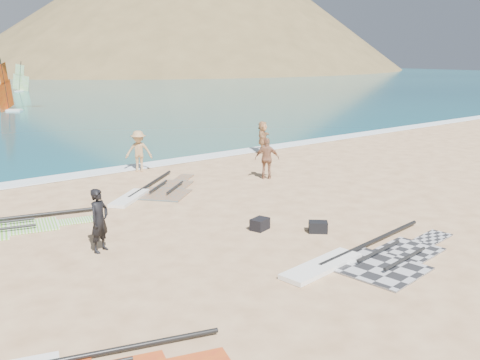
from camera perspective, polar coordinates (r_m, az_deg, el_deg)
ground at (r=14.87m, az=5.41°, el=-7.35°), size 300.00×300.00×0.00m
surf_line at (r=24.85m, az=-14.63°, el=0.76°), size 300.00×1.20×0.04m
headland_main at (r=169.08m, az=-4.55°, el=11.61°), size 143.00×143.00×45.00m
headland_minor at (r=198.35m, az=2.37°, el=11.90°), size 70.00×70.00×28.00m
rig_grey at (r=14.39m, az=13.31°, el=-8.18°), size 6.16×2.65×0.20m
rig_orange at (r=20.84m, az=-9.31°, el=-1.23°), size 5.18×4.28×0.20m
gear_bag_near at (r=16.33m, az=2.13°, el=-4.72°), size 0.65×0.54×0.35m
gear_bag_far at (r=16.27m, az=8.33°, el=-4.97°), size 0.67×0.66×0.33m
person_wetsuit at (r=14.87m, az=-14.77°, el=-4.19°), size 0.76×0.66×1.75m
beachgoer_mid at (r=24.61m, az=-10.75°, el=3.05°), size 1.38×1.25×1.86m
beachgoer_back at (r=22.73m, az=2.90°, el=2.30°), size 1.05×1.01×1.76m
beachgoer_right at (r=28.77m, az=2.42°, el=4.60°), size 1.54×1.41×1.71m
windsurfer_centre at (r=53.89m, az=-23.73°, el=8.19°), size 2.57×2.60×4.89m
windsurfer_right at (r=81.07m, az=-22.34°, el=9.60°), size 2.21×2.25×4.16m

